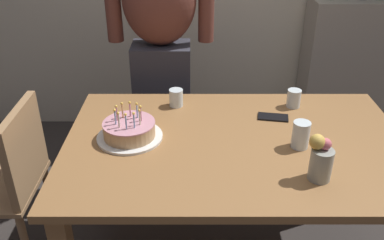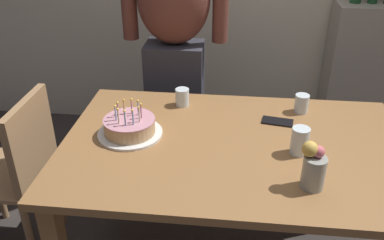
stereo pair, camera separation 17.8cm
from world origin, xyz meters
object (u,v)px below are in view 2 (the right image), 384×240
at_px(water_glass_near, 302,103).
at_px(dining_chair, 18,166).
at_px(water_glass_far, 182,97).
at_px(person_man_bearded, 174,51).
at_px(birthday_cake, 130,127).
at_px(cell_phone, 277,122).
at_px(flower_vase, 313,167).
at_px(water_glass_side, 300,141).

relative_size(water_glass_near, dining_chair, 0.10).
xyz_separation_m(water_glass_far, person_man_bearded, (-0.10, 0.42, 0.09)).
distance_m(birthday_cake, cell_phone, 0.69).
xyz_separation_m(flower_vase, person_man_bearded, (-0.66, 1.03, 0.05)).
bearing_deg(water_glass_side, water_glass_far, 144.30).
bearing_deg(flower_vase, dining_chair, 167.18).
height_order(water_glass_far, person_man_bearded, person_man_bearded).
bearing_deg(flower_vase, person_man_bearded, 122.61).
distance_m(flower_vase, person_man_bearded, 1.22).
height_order(water_glass_near, water_glass_far, water_glass_near).
relative_size(water_glass_near, water_glass_far, 1.03).
height_order(cell_phone, person_man_bearded, person_man_bearded).
xyz_separation_m(birthday_cake, dining_chair, (-0.58, 0.01, -0.26)).
xyz_separation_m(birthday_cake, water_glass_far, (0.19, 0.32, 0.01)).
bearing_deg(water_glass_near, flower_vase, -93.13).
bearing_deg(cell_phone, water_glass_near, 54.74).
height_order(birthday_cake, cell_phone, birthday_cake).
distance_m(cell_phone, person_man_bearded, 0.80).
bearing_deg(water_glass_side, water_glass_near, 82.04).
relative_size(flower_vase, person_man_bearded, 0.11).
bearing_deg(cell_phone, water_glass_far, 174.19).
bearing_deg(birthday_cake, water_glass_near, 21.33).
bearing_deg(water_glass_far, flower_vase, -47.47).
height_order(cell_phone, dining_chair, dining_chair).
bearing_deg(water_glass_far, water_glass_near, -0.91).
relative_size(cell_phone, dining_chair, 0.17).
height_order(birthday_cake, water_glass_side, birthday_cake).
height_order(birthday_cake, flower_vase, flower_vase).
distance_m(flower_vase, dining_chair, 1.40).
height_order(water_glass_near, cell_phone, water_glass_near).
relative_size(birthday_cake, dining_chair, 0.33).
relative_size(water_glass_side, dining_chair, 0.14).
bearing_deg(person_man_bearded, dining_chair, 46.94).
xyz_separation_m(water_glass_far, cell_phone, (0.47, -0.13, -0.04)).
distance_m(birthday_cake, water_glass_far, 0.37).
bearing_deg(birthday_cake, cell_phone, 15.61).
xyz_separation_m(water_glass_side, flower_vase, (0.02, -0.22, 0.03)).
distance_m(water_glass_side, flower_vase, 0.22).
relative_size(water_glass_far, cell_phone, 0.61).
relative_size(birthday_cake, water_glass_side, 2.45).
relative_size(water_glass_side, cell_phone, 0.82).
bearing_deg(water_glass_near, person_man_bearded, 148.11).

